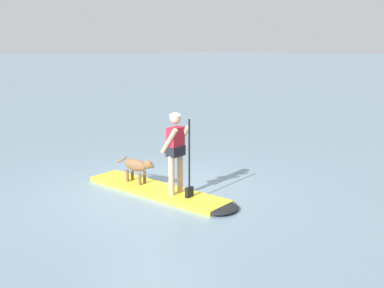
# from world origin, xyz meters

# --- Properties ---
(ground_plane) EXTENTS (400.00, 400.00, 0.00)m
(ground_plane) POSITION_xyz_m (0.00, 0.00, 0.00)
(ground_plane) COLOR slate
(paddleboard) EXTENTS (3.77, 1.40, 0.10)m
(paddleboard) POSITION_xyz_m (0.23, 0.04, 0.05)
(paddleboard) COLOR yellow
(paddleboard) RESTS_ON ground_plane
(person_paddler) EXTENTS (0.65, 0.54, 1.65)m
(person_paddler) POSITION_xyz_m (0.57, 0.10, 1.05)
(person_paddler) COLOR tan
(person_paddler) RESTS_ON paddleboard
(dog) EXTENTS (1.11, 0.33, 0.56)m
(dog) POSITION_xyz_m (-0.54, -0.10, 0.48)
(dog) COLOR brown
(dog) RESTS_ON paddleboard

